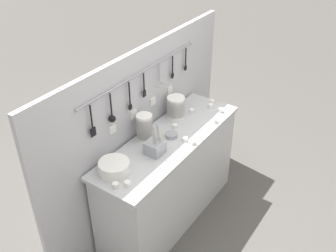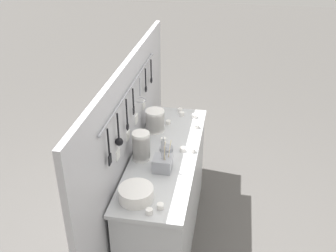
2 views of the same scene
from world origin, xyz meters
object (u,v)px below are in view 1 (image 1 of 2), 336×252
at_px(bowl_stack_tall_left, 176,107).
at_px(plate_stack, 114,167).
at_px(bowl_stack_nested_right, 144,127).
at_px(cup_edge_far, 212,102).
at_px(cup_beside_plates, 211,106).
at_px(cup_mid_row, 192,111).
at_px(cutlery_caddy, 155,147).
at_px(cup_back_right, 221,110).
at_px(cup_front_left, 215,120).
at_px(cup_edge_near, 185,139).
at_px(cup_front_right, 127,184).
at_px(cup_by_caddy, 193,142).
at_px(cup_centre, 175,126).
at_px(steel_mixing_bowl, 171,135).
at_px(cup_back_left, 116,185).

distance_m(bowl_stack_tall_left, plate_stack, 0.93).
xyz_separation_m(bowl_stack_nested_right, cup_edge_far, (0.84, -0.18, -0.10)).
distance_m(cup_beside_plates, cup_mid_row, 0.21).
xyz_separation_m(cutlery_caddy, cup_edge_far, (0.96, 0.01, -0.04)).
height_order(cup_mid_row, cup_back_right, same).
relative_size(cup_edge_far, cup_front_left, 1.00).
xyz_separation_m(cutlery_caddy, cup_edge_near, (0.28, -0.11, -0.04)).
height_order(plate_stack, cup_edge_far, plate_stack).
relative_size(plate_stack, cup_back_right, 5.09).
bearing_deg(cup_edge_near, cup_back_right, -2.63).
height_order(cup_front_right, cup_mid_row, same).
relative_size(plate_stack, cutlery_caddy, 0.88).
bearing_deg(cup_by_caddy, cup_edge_far, 16.45).
xyz_separation_m(bowl_stack_nested_right, bowl_stack_tall_left, (0.45, -0.01, -0.02)).
bearing_deg(plate_stack, bowl_stack_nested_right, 9.09).
bearing_deg(cup_centre, cup_front_right, -170.88).
height_order(steel_mixing_bowl, cup_centre, cup_centre).
height_order(plate_stack, cup_front_left, plate_stack).
bearing_deg(cup_centre, cutlery_caddy, -170.44).
xyz_separation_m(bowl_stack_tall_left, cup_beside_plates, (0.32, -0.19, -0.08)).
bearing_deg(cup_centre, cup_back_left, -175.38).
bearing_deg(cup_back_left, cup_by_caddy, -13.62).
height_order(cutlery_caddy, cup_back_right, cutlery_caddy).
distance_m(bowl_stack_nested_right, cup_back_right, 0.82).
xyz_separation_m(bowl_stack_tall_left, cup_front_right, (-0.99, -0.24, -0.08)).
bearing_deg(bowl_stack_tall_left, cup_back_right, -45.98).
relative_size(cup_beside_plates, cup_centre, 1.00).
distance_m(cup_by_caddy, cup_back_right, 0.59).
bearing_deg(plate_stack, cup_by_caddy, -25.18).
xyz_separation_m(bowl_stack_tall_left, cutlery_caddy, (-0.56, -0.17, -0.04)).
distance_m(plate_stack, cup_front_right, 0.19).
bearing_deg(bowl_stack_tall_left, cup_front_left, -72.32).
bearing_deg(cup_by_caddy, cup_back_right, 4.99).
height_order(bowl_stack_nested_right, cup_edge_near, bowl_stack_nested_right).
height_order(bowl_stack_tall_left, cup_edge_far, bowl_stack_tall_left).
xyz_separation_m(bowl_stack_nested_right, cup_mid_row, (0.58, -0.11, -0.10)).
relative_size(cup_beside_plates, cup_edge_near, 1.00).
relative_size(steel_mixing_bowl, cup_edge_near, 2.32).
relative_size(cup_front_right, cup_back_left, 1.00).
distance_m(plate_stack, steel_mixing_bowl, 0.63).
height_order(bowl_stack_nested_right, cup_beside_plates, bowl_stack_nested_right).
relative_size(steel_mixing_bowl, cutlery_caddy, 0.40).
bearing_deg(steel_mixing_bowl, cup_edge_far, -0.98).
relative_size(cup_mid_row, cup_edge_near, 1.00).
bearing_deg(cup_edge_far, bowl_stack_nested_right, 168.19).
bearing_deg(cup_beside_plates, plate_stack, 174.11).
xyz_separation_m(cup_mid_row, cup_centre, (-0.31, -0.01, 0.00)).
bearing_deg(cup_front_right, bowl_stack_tall_left, 13.51).
bearing_deg(cup_edge_near, cup_edge_far, 10.18).
bearing_deg(cup_back_right, cup_mid_row, 127.31).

